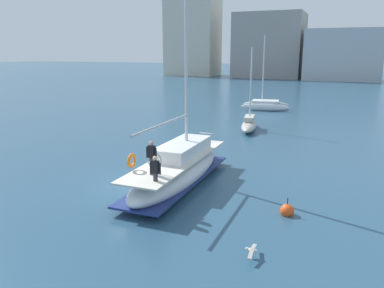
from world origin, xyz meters
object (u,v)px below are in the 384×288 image
at_px(seagull, 252,250).
at_px(main_sailboat, 178,168).
at_px(mooring_buoy, 287,211).
at_px(moored_sloop_far, 265,104).
at_px(moored_catamaran, 249,124).

bearing_deg(seagull, main_sailboat, 132.75).
bearing_deg(mooring_buoy, moored_sloop_far, 103.09).
relative_size(main_sailboat, moored_catamaran, 1.66).
bearing_deg(seagull, mooring_buoy, 81.53).
distance_m(main_sailboat, mooring_buoy, 6.23).
bearing_deg(main_sailboat, moored_sloop_far, 92.14).
height_order(moored_sloop_far, moored_catamaran, moored_sloop_far).
relative_size(moored_sloop_far, seagull, 8.34).
height_order(main_sailboat, moored_catamaran, main_sailboat).
relative_size(moored_catamaran, mooring_buoy, 8.07).
xyz_separation_m(moored_sloop_far, seagull, (6.41, -34.19, -0.37)).
bearing_deg(mooring_buoy, moored_catamaran, 108.88).
height_order(main_sailboat, seagull, main_sailboat).
xyz_separation_m(moored_sloop_far, moored_catamaran, (1.12, -12.93, -0.09)).
distance_m(moored_catamaran, mooring_buoy, 18.19).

